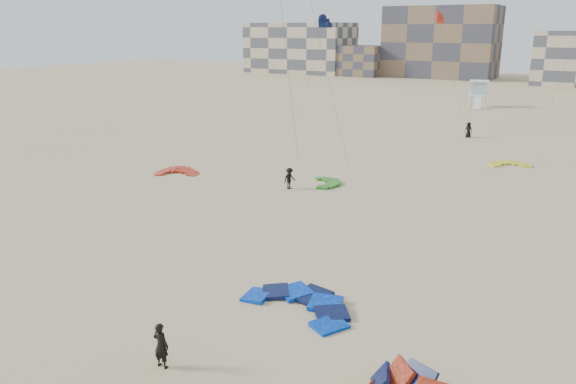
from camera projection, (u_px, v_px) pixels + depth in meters
The scene contains 14 objects.
ground at pixel (225, 339), 23.51m from camera, with size 320.00×320.00×0.00m, color #D0B48B.
kite_ground_blue at pixel (299, 307), 26.25m from camera, with size 5.05×5.27×0.61m, color blue, non-canonical shape.
kite_ground_red at pixel (177, 174), 50.28m from camera, with size 3.59×3.77×0.75m, color red, non-canonical shape.
kite_ground_green at pixel (326, 184), 47.03m from camera, with size 3.24×3.43×0.42m, color #268718, non-canonical shape.
kite_ground_yellow at pixel (510, 165), 53.32m from camera, with size 3.51×3.68×0.43m, color yellow, non-canonical shape.
kitesurfer_main at pixel (161, 345), 21.36m from camera, with size 0.68×0.45×1.87m, color black.
kitesurfer_c at pixel (289, 178), 45.32m from camera, with size 1.13×0.65×1.75m, color black.
kitesurfer_e at pixel (469, 130), 66.73m from camera, with size 0.89×0.58×1.82m, color black.
kite_fly_navy at pixel (325, 23), 71.22m from camera, with size 3.49×6.65×13.41m.
kite_fly_red at pixel (440, 19), 75.25m from camera, with size 6.21×3.67×13.93m.
lifeguard_tower_far at pixel (478, 94), 92.67m from camera, with size 3.57×6.16×4.28m.
condo_west_a at pixel (300, 48), 163.12m from camera, with size 30.00×15.00×14.00m, color #C2AD8E.
condo_west_b at pixel (441, 42), 146.26m from camera, with size 28.00×14.00×18.00m, color brown.
condo_fill_left at pixel (360, 61), 152.52m from camera, with size 12.00×10.00×8.00m, color brown.
Camera 1 is at (12.90, -16.56, 12.54)m, focal length 35.00 mm.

